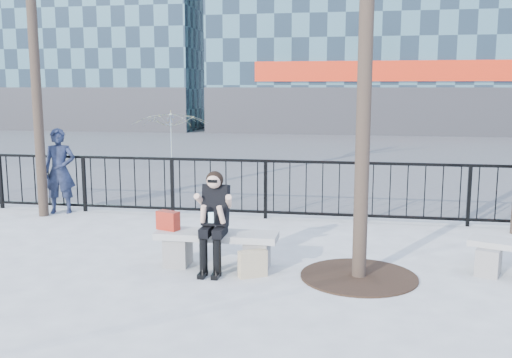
# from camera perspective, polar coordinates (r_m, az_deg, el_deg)

# --- Properties ---
(ground) EXTENTS (120.00, 120.00, 0.00)m
(ground) POSITION_cam_1_polar(r_m,az_deg,el_deg) (7.87, -3.91, -8.78)
(ground) COLOR #969691
(ground) RESTS_ON ground
(street_surface) EXTENTS (60.00, 23.00, 0.01)m
(street_surface) POSITION_cam_1_polar(r_m,az_deg,el_deg) (22.47, 5.17, 2.97)
(street_surface) COLOR #474747
(street_surface) RESTS_ON ground
(railing) EXTENTS (14.00, 0.06, 1.10)m
(railing) POSITION_cam_1_polar(r_m,az_deg,el_deg) (10.59, -0.11, -0.99)
(railing) COLOR black
(railing) RESTS_ON ground
(tree_grate) EXTENTS (1.50, 1.50, 0.02)m
(tree_grate) POSITION_cam_1_polar(r_m,az_deg,el_deg) (7.56, 10.23, -9.56)
(tree_grate) COLOR black
(tree_grate) RESTS_ON ground
(bench_main) EXTENTS (1.65, 0.46, 0.49)m
(bench_main) POSITION_cam_1_polar(r_m,az_deg,el_deg) (7.78, -3.94, -6.67)
(bench_main) COLOR slate
(bench_main) RESTS_ON ground
(seated_woman) EXTENTS (0.50, 0.64, 1.34)m
(seated_woman) POSITION_cam_1_polar(r_m,az_deg,el_deg) (7.54, -4.25, -4.30)
(seated_woman) COLOR black
(seated_woman) RESTS_ON ground
(handbag) EXTENTS (0.34, 0.25, 0.26)m
(handbag) POSITION_cam_1_polar(r_m,az_deg,el_deg) (7.91, -8.79, -4.12)
(handbag) COLOR #9E2113
(handbag) RESTS_ON bench_main
(shopping_bag) EXTENTS (0.38, 0.30, 0.35)m
(shopping_bag) POSITION_cam_1_polar(r_m,az_deg,el_deg) (7.42, -0.34, -8.47)
(shopping_bag) COLOR beige
(shopping_bag) RESTS_ON ground
(standing_man) EXTENTS (0.68, 0.54, 1.65)m
(standing_man) POSITION_cam_1_polar(r_m,az_deg,el_deg) (11.62, -19.04, 0.77)
(standing_man) COLOR black
(standing_man) RESTS_ON ground
(vendor_umbrella) EXTENTS (2.50, 2.53, 1.83)m
(vendor_umbrella) POSITION_cam_1_polar(r_m,az_deg,el_deg) (15.15, -8.46, 3.37)
(vendor_umbrella) COLOR gold
(vendor_umbrella) RESTS_ON ground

